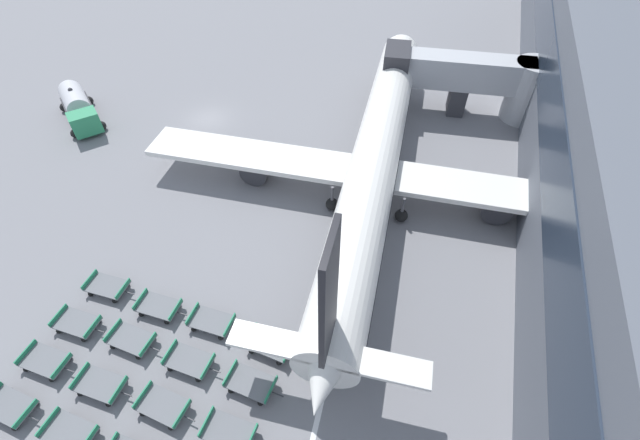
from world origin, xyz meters
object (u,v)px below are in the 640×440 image
Objects in this scene: baggage_dolly_row_mid_a_col_b at (101,385)px; baggage_dolly_row_far_col_c at (212,321)px; baggage_dolly_row_mid_b_col_d at (251,383)px; baggage_dolly_row_far_col_a at (107,286)px; baggage_dolly_row_far_col_b at (159,307)px; baggage_dolly_row_mid_b_col_b at (132,339)px; airplane at (375,160)px; baggage_dolly_row_near_col_b at (70,433)px; baggage_dolly_row_far_col_d at (270,344)px; baggage_dolly_row_mid_a_col_d at (229,432)px; baggage_dolly_row_mid_a_col_a at (46,361)px; baggage_dolly_row_mid_a_col_c at (163,406)px; baggage_dolly_row_mid_b_col_c at (189,361)px; fuel_tanker_primary at (79,108)px; baggage_dolly_row_near_col_a at (10,406)px; baggage_dolly_row_mid_b_col_a at (77,323)px.

baggage_dolly_row_far_col_c is (4.01, 5.57, 0.00)m from baggage_dolly_row_mid_a_col_b.
baggage_dolly_row_far_col_a is at bearing 166.05° from baggage_dolly_row_mid_b_col_d.
baggage_dolly_row_mid_a_col_b and baggage_dolly_row_far_col_b have the same top height.
baggage_dolly_row_far_col_a is (-3.88, 2.80, 0.00)m from baggage_dolly_row_mid_b_col_b.
airplane is at bearing 60.12° from baggage_dolly_row_mid_b_col_b.
baggage_dolly_row_near_col_b is 11.26m from baggage_dolly_row_far_col_d.
baggage_dolly_row_far_col_a is (-11.94, 5.70, 0.00)m from baggage_dolly_row_mid_a_col_d.
baggage_dolly_row_mid_a_col_b is (3.98, -0.16, 0.00)m from baggage_dolly_row_mid_a_col_a.
baggage_dolly_row_near_col_b is at bearing -88.41° from baggage_dolly_row_mid_b_col_b.
baggage_dolly_row_far_col_c is (-4.02, 5.54, 0.00)m from baggage_dolly_row_mid_a_col_d.
baggage_dolly_row_mid_a_col_b is 1.00× the size of baggage_dolly_row_mid_a_col_d.
baggage_dolly_row_mid_a_col_c is at bearing -35.37° from baggage_dolly_row_far_col_a.
baggage_dolly_row_mid_a_col_d is at bearing -1.09° from baggage_dolly_row_mid_a_col_c.
baggage_dolly_row_mid_a_col_d is at bearing -35.02° from baggage_dolly_row_mid_b_col_c.
airplane is 16.44m from baggage_dolly_row_far_col_d.
baggage_dolly_row_near_col_a is at bearing -57.57° from fuel_tanker_primary.
baggage_dolly_row_mid_b_col_d is at bearing -35.03° from baggage_dolly_row_far_col_c.
baggage_dolly_row_mid_b_col_b is at bearing -146.85° from baggage_dolly_row_far_col_c.
baggage_dolly_row_far_col_d is at bearing 22.94° from baggage_dolly_row_mid_a_col_a.
baggage_dolly_row_mid_a_col_c and baggage_dolly_row_mid_b_col_d have the same top height.
baggage_dolly_row_far_col_d is at bearing 87.37° from baggage_dolly_row_mid_b_col_d.
baggage_dolly_row_far_col_a is at bearing -46.49° from fuel_tanker_primary.
baggage_dolly_row_mid_b_col_d is (4.00, 2.66, 0.00)m from baggage_dolly_row_mid_a_col_c.
baggage_dolly_row_far_col_d is at bearing 88.95° from baggage_dolly_row_mid_a_col_d.
fuel_tanker_primary is 35.80m from baggage_dolly_row_mid_a_col_d.
baggage_dolly_row_near_col_a is 1.01× the size of baggage_dolly_row_mid_b_col_a.
baggage_dolly_row_mid_b_col_a is (-3.95, 2.80, 0.00)m from baggage_dolly_row_mid_a_col_b.
baggage_dolly_row_mid_a_col_c is 8.40m from baggage_dolly_row_mid_b_col_a.
baggage_dolly_row_mid_a_col_c is (-6.54, -21.23, -2.60)m from airplane.
baggage_dolly_row_near_col_a is 1.01× the size of baggage_dolly_row_mid_a_col_a.
baggage_dolly_row_mid_a_col_d and baggage_dolly_row_far_col_a have the same top height.
airplane reaches higher than baggage_dolly_row_near_col_b.
baggage_dolly_row_mid_a_col_a is 3.99m from baggage_dolly_row_mid_a_col_b.
fuel_tanker_primary is 23.14m from baggage_dolly_row_far_col_a.
airplane is 11.99× the size of baggage_dolly_row_near_col_a.
baggage_dolly_row_far_col_a is 4.16m from baggage_dolly_row_far_col_b.
baggage_dolly_row_far_col_a and baggage_dolly_row_far_col_b have the same top height.
airplane reaches higher than baggage_dolly_row_mid_a_col_a.
baggage_dolly_row_mid_b_col_b is 1.01× the size of baggage_dolly_row_far_col_c.
baggage_dolly_row_mid_a_col_d is 1.00× the size of baggage_dolly_row_far_col_c.
baggage_dolly_row_mid_b_col_c is 1.00× the size of baggage_dolly_row_far_col_a.
baggage_dolly_row_mid_a_col_b and baggage_dolly_row_mid_b_col_b have the same top height.
baggage_dolly_row_mid_a_col_b is at bearing -146.97° from baggage_dolly_row_far_col_d.
baggage_dolly_row_near_col_b and baggage_dolly_row_far_col_b have the same top height.
baggage_dolly_row_mid_b_col_d is at bearing -97.77° from airplane.
baggage_dolly_row_far_col_a is at bearing 144.63° from baggage_dolly_row_mid_a_col_c.
baggage_dolly_row_mid_a_col_a is at bearing -54.64° from fuel_tanker_primary.
fuel_tanker_primary is 26.34m from baggage_dolly_row_far_col_b.
baggage_dolly_row_mid_a_col_b is at bearing -179.83° from baggage_dolly_row_mid_a_col_d.
baggage_dolly_row_mid_a_col_c is at bearing -43.21° from fuel_tanker_primary.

